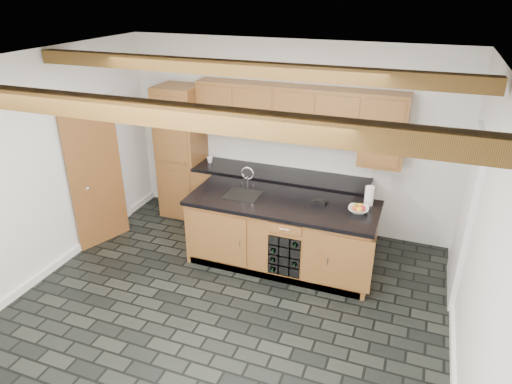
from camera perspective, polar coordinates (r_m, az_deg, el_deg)
ground at (r=5.46m, az=-4.35°, el=-15.19°), size 5.00×5.00×0.00m
room_shell at (r=5.10m, az=-3.29°, el=1.99°), size 5.01×5.00×5.00m
back_cabinetry at (r=6.87m, az=0.30°, el=3.28°), size 3.65×0.62×2.20m
island at (r=6.08m, az=3.21°, el=-5.17°), size 2.48×0.96×0.93m
faucet at (r=6.06m, az=-1.55°, el=0.06°), size 0.45×0.40×0.34m
kitchen_scale at (r=5.86m, az=7.93°, el=-1.17°), size 0.20×0.13×0.06m
fruit_bowl at (r=5.73m, az=12.68°, el=-2.17°), size 0.26×0.26×0.06m
fruit_cluster at (r=5.71m, az=12.71°, el=-1.88°), size 0.16×0.17×0.07m
paper_towel at (r=5.91m, az=13.97°, el=-0.46°), size 0.12×0.12×0.25m
mug at (r=7.16m, az=-5.79°, el=4.01°), size 0.11×0.11×0.09m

